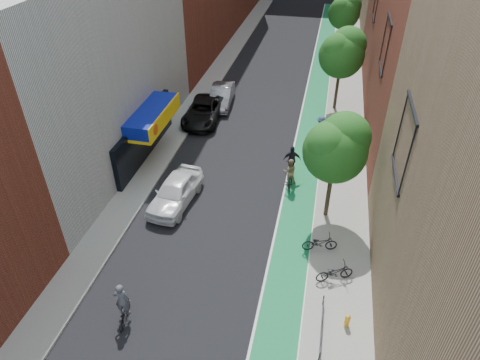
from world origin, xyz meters
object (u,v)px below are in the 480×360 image
Objects in this scene: cyclist_lead at (123,308)px; cyclist_lane_far at (320,131)px; parked_car_black at (204,111)px; cyclist_lane_mid at (291,166)px; parked_car_white at (175,191)px; parked_car_silver at (221,96)px; fire_hydrant at (347,320)px; cyclist_lane_near at (289,176)px.

cyclist_lane_far is (7.33, 17.04, 0.25)m from cyclist_lead.
cyclist_lane_mid reaches higher than parked_car_black.
parked_car_black is 18.90m from cyclist_lead.
parked_car_black is 2.59× the size of cyclist_lane_far.
parked_car_white is at bearing 44.48° from cyclist_lane_far.
cyclist_lane_mid reaches higher than parked_car_silver.
parked_car_black is 8.57× the size of fire_hydrant.
parked_car_silver is 2.26× the size of cyclist_lead.
parked_car_white is 11.74m from cyclist_lane_far.
parked_car_black is 2.62× the size of cyclist_lead.
parked_car_silver is at bearing -68.71° from cyclist_lane_near.
parked_car_white is 2.17× the size of cyclist_lane_mid.
parked_car_silver is 12.69m from cyclist_lane_near.
cyclist_lead is 12.65m from cyclist_lane_near.
cyclist_lane_near is 3.11× the size of fire_hydrant.
parked_car_black is at bearing -49.32° from cyclist_lane_mid.
cyclist_lane_near is (6.35, 2.91, 0.07)m from parked_car_white.
cyclist_lane_near is (7.67, -7.58, 0.11)m from parked_car_black.
parked_car_silver is 2.24× the size of cyclist_lane_far.
cyclist_lane_far is at bearing -116.57° from cyclist_lane_near.
parked_car_silver is at bearing -62.89° from cyclist_lane_mid.
parked_car_silver is 2.38× the size of cyclist_lane_near.
parked_car_white is 10.58m from parked_car_black.
cyclist_lead is at bearing -92.52° from parked_car_silver.
cyclist_lane_mid is 1.03× the size of cyclist_lane_far.
cyclist_lane_mid is 4.87m from cyclist_lane_far.
cyclist_lane_far reaches higher than parked_car_silver.
parked_car_silver is at bearing -97.52° from cyclist_lead.
parked_car_white reaches higher than parked_car_silver.
cyclist_lane_far is 15.59m from fire_hydrant.
fire_hydrant is (10.01, -6.71, -0.33)m from parked_car_white.
cyclist_lane_mid is at bearing -58.96° from parked_car_silver.
cyclist_lane_mid reaches higher than cyclist_lane_far.
cyclist_lead is (1.15, -21.83, -0.04)m from parked_car_silver.
parked_car_black is 20.60m from fire_hydrant.
cyclist_lead is (1.84, -18.81, -0.02)m from parked_car_black.
parked_car_black is 10.78m from cyclist_lane_near.
parked_car_black is at bearing -108.32° from parked_car_silver.
parked_car_white is 2.26× the size of cyclist_lead.
parked_car_black is 3.09m from parked_car_silver.
cyclist_lane_mid is (6.98, -9.41, 0.07)m from parked_car_silver.
cyclist_lane_near is 10.30m from fire_hydrant.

